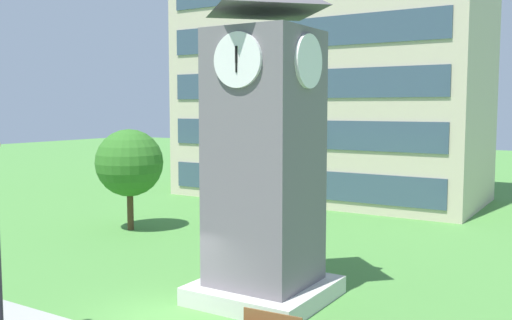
% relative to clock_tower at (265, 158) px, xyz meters
% --- Properties ---
extents(ground_plane, '(160.00, 160.00, 0.00)m').
position_rel_clock_tower_xyz_m(ground_plane, '(-1.94, -3.10, -4.84)').
color(ground_plane, '#4C893D').
extents(office_building, '(21.19, 10.22, 22.40)m').
position_rel_clock_tower_xyz_m(office_building, '(-7.64, 21.54, 6.36)').
color(office_building, beige).
rests_on(office_building, ground).
extents(clock_tower, '(4.19, 4.19, 10.79)m').
position_rel_clock_tower_xyz_m(clock_tower, '(0.00, 0.00, 0.00)').
color(clock_tower, slate).
rests_on(clock_tower, ground).
extents(tree_streetside, '(3.57, 3.57, 5.38)m').
position_rel_clock_tower_xyz_m(tree_streetside, '(-11.79, 5.68, -1.25)').
color(tree_streetside, '#513823').
rests_on(tree_streetside, ground).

